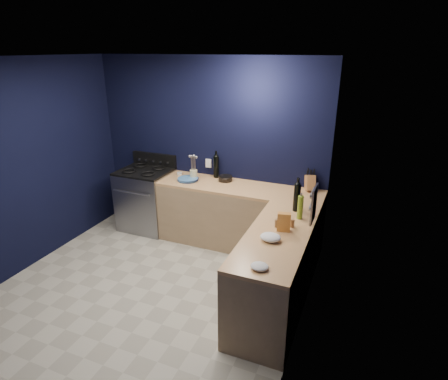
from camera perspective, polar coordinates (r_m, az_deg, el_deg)
The scene contains 28 objects.
floor at distance 4.59m, azimuth -11.56°, elevation -15.19°, with size 3.50×3.50×0.02m, color #ABA695.
ceiling at distance 3.71m, azimuth -14.68°, elevation 19.50°, with size 3.50×3.50×0.02m, color silver.
wall_back at distance 5.42m, azimuth -2.36°, elevation 6.47°, with size 3.50×0.02×2.60m, color black.
wall_right at distance 3.33m, azimuth 12.90°, elevation -3.83°, with size 0.02×3.50×2.60m, color black.
wall_left at distance 5.15m, azimuth -29.32°, elevation 2.90°, with size 0.02×3.50×2.60m, color black.
cab_back at distance 5.22m, azimuth 2.32°, elevation -4.30°, with size 2.30×0.63×0.86m, color #A2835F.
top_back at distance 5.05m, azimuth 2.39°, elevation 0.31°, with size 2.30×0.63×0.04m, color #9A673B.
cab_right at distance 4.06m, azimuth 7.98°, elevation -12.72°, with size 0.63×1.67×0.86m, color #A2835F.
top_right at distance 3.82m, azimuth 8.32°, elevation -7.11°, with size 0.63×1.67×0.04m, color #9A673B.
gas_range at distance 5.85m, azimuth -11.96°, elevation -1.56°, with size 0.76×0.66×0.92m, color gray.
oven_door at distance 5.62m, azimuth -13.72°, elevation -2.80°, with size 0.59×0.02×0.42m, color black.
cooktop at distance 5.68m, azimuth -12.32°, elevation 2.86°, with size 0.76×0.66×0.03m, color black.
backguard at distance 5.89m, azimuth -10.78°, elevation 4.70°, with size 0.76×0.06×0.20m, color black.
spice_panel at distance 3.88m, azimuth 13.82°, elevation -2.16°, with size 0.02×0.28×0.38m, color gray.
wall_outlet at distance 5.46m, azimuth -2.43°, elevation 4.18°, with size 0.09×0.02×0.13m, color white.
plate_stack at distance 5.29m, azimuth -5.66°, elevation 1.67°, with size 0.29×0.29×0.04m, color #3568A4.
ramekin at distance 5.56m, azimuth -6.95°, elevation 2.59°, with size 0.08×0.08×0.03m, color white.
utensil_crock at distance 5.34m, azimuth -4.75°, elevation 2.45°, with size 0.11×0.11×0.14m, color beige.
wine_bottle_back at distance 5.35m, azimuth -1.23°, elevation 3.61°, with size 0.08×0.08×0.32m, color black.
lemon_basket at distance 5.24m, azimuth 0.21°, elevation 1.81°, with size 0.20×0.20×0.07m, color black.
knife_block at distance 5.02m, azimuth 13.24°, elevation 1.12°, with size 0.11×0.19×0.21m, color #9A6638.
wine_bottle_right at distance 4.32m, azimuth 11.28°, elevation -1.17°, with size 0.08×0.08×0.33m, color black.
oil_bottle at distance 4.14m, azimuth 11.79°, elevation -2.67°, with size 0.06×0.06×0.27m, color olive.
spice_jar_near at distance 3.97m, azimuth 10.62°, elevation -5.11°, with size 0.04×0.04×0.09m, color olive.
spice_jar_far at distance 3.94m, azimuth 8.22°, elevation -5.15°, with size 0.04×0.04×0.09m, color olive.
crouton_bag at distance 3.85m, azimuth 9.30°, elevation -4.95°, with size 0.14×0.06×0.20m, color #C0392B.
towel_front at distance 3.67m, azimuth 7.26°, elevation -7.31°, with size 0.21×0.18×0.07m, color white.
towel_end at distance 3.24m, azimuth 5.55°, elevation -11.75°, with size 0.16×0.14×0.05m, color white.
Camera 1 is at (2.18, -3.00, 2.68)m, focal length 29.35 mm.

